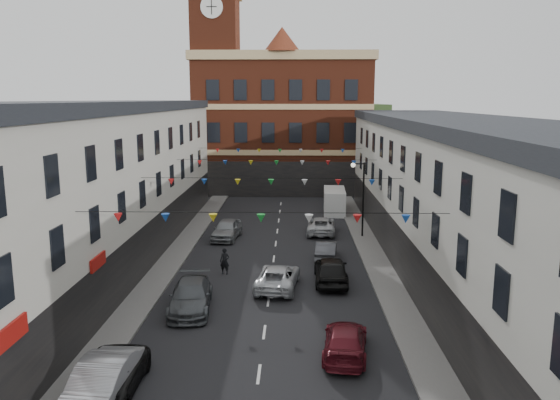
# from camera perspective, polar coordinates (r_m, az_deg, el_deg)

# --- Properties ---
(ground) EXTENTS (160.00, 160.00, 0.00)m
(ground) POSITION_cam_1_polar(r_m,az_deg,el_deg) (30.19, -1.23, -10.53)
(ground) COLOR black
(ground) RESTS_ON ground
(pavement_left) EXTENTS (1.80, 64.00, 0.15)m
(pavement_left) POSITION_cam_1_polar(r_m,az_deg,el_deg) (33.06, -13.24, -8.78)
(pavement_left) COLOR #605E5B
(pavement_left) RESTS_ON ground
(pavement_right) EXTENTS (1.80, 64.00, 0.15)m
(pavement_right) POSITION_cam_1_polar(r_m,az_deg,el_deg) (32.49, 11.35, -9.06)
(pavement_right) COLOR #605E5B
(pavement_right) RESTS_ON ground
(terrace_left) EXTENTS (8.40, 56.00, 10.70)m
(terrace_left) POSITION_cam_1_polar(r_m,az_deg,el_deg) (32.44, -22.45, -0.04)
(terrace_left) COLOR beige
(terrace_left) RESTS_ON ground
(terrace_right) EXTENTS (8.40, 56.00, 9.70)m
(terrace_right) POSITION_cam_1_polar(r_m,az_deg,el_deg) (31.52, 20.75, -1.14)
(terrace_right) COLOR beige
(terrace_right) RESTS_ON ground
(civic_building) EXTENTS (20.60, 13.30, 18.50)m
(civic_building) POSITION_cam_1_polar(r_m,az_deg,el_deg) (66.16, 0.31, 8.18)
(civic_building) COLOR maroon
(civic_building) RESTS_ON ground
(clock_tower) EXTENTS (5.60, 5.60, 30.00)m
(clock_tower) POSITION_cam_1_polar(r_m,az_deg,el_deg) (63.89, -6.70, 14.12)
(clock_tower) COLOR maroon
(clock_tower) RESTS_ON ground
(distant_hill) EXTENTS (40.00, 14.00, 10.00)m
(distant_hill) POSITION_cam_1_polar(r_m,az_deg,el_deg) (90.49, -1.93, 6.82)
(distant_hill) COLOR #2E4B23
(distant_hill) RESTS_ON ground
(street_lamp) EXTENTS (1.10, 0.36, 6.00)m
(street_lamp) POSITION_cam_1_polar(r_m,az_deg,el_deg) (43.03, 8.39, 1.13)
(street_lamp) COLOR black
(street_lamp) RESTS_ON ground
(car_left_b) EXTENTS (1.90, 4.98, 1.62)m
(car_left_b) POSITION_cam_1_polar(r_m,az_deg,el_deg) (21.49, -18.26, -17.89)
(car_left_b) COLOR #A7A9AF
(car_left_b) RESTS_ON ground
(car_left_c) EXTENTS (2.26, 4.82, 1.33)m
(car_left_c) POSITION_cam_1_polar(r_m,az_deg,el_deg) (22.20, -17.54, -17.30)
(car_left_c) COLOR black
(car_left_c) RESTS_ON ground
(car_left_d) EXTENTS (2.50, 5.26, 1.48)m
(car_left_d) POSITION_cam_1_polar(r_m,az_deg,el_deg) (29.17, -9.32, -9.90)
(car_left_d) COLOR #484C51
(car_left_d) RESTS_ON ground
(car_left_e) EXTENTS (2.32, 4.73, 1.55)m
(car_left_e) POSITION_cam_1_polar(r_m,az_deg,el_deg) (43.07, -5.58, -3.05)
(car_left_e) COLOR gray
(car_left_e) RESTS_ON ground
(car_right_c) EXTENTS (2.37, 4.67, 1.30)m
(car_right_c) POSITION_cam_1_polar(r_m,az_deg,el_deg) (24.28, 6.84, -14.39)
(car_right_c) COLOR #5A121B
(car_right_c) RESTS_ON ground
(car_right_d) EXTENTS (1.99, 4.81, 1.63)m
(car_right_d) POSITION_cam_1_polar(r_m,az_deg,el_deg) (32.88, 5.35, -7.29)
(car_right_d) COLOR black
(car_right_d) RESTS_ON ground
(car_right_e) EXTENTS (1.76, 4.00, 1.28)m
(car_right_e) POSITION_cam_1_polar(r_m,az_deg,el_deg) (37.62, 4.85, -5.26)
(car_right_e) COLOR #47484F
(car_right_e) RESTS_ON ground
(car_right_f) EXTENTS (2.50, 4.95, 1.34)m
(car_right_f) POSITION_cam_1_polar(r_m,az_deg,el_deg) (44.77, 4.31, -2.64)
(car_right_f) COLOR silver
(car_right_f) RESTS_ON ground
(moving_car) EXTENTS (2.76, 5.06, 1.35)m
(moving_car) POSITION_cam_1_polar(r_m,az_deg,el_deg) (31.95, -0.25, -8.05)
(moving_car) COLOR silver
(moving_car) RESTS_ON ground
(white_van) EXTENTS (2.24, 5.27, 2.29)m
(white_van) POSITION_cam_1_polar(r_m,az_deg,el_deg) (52.80, 5.70, -0.11)
(white_van) COLOR white
(white_van) RESTS_ON ground
(pedestrian) EXTENTS (0.68, 0.51, 1.68)m
(pedestrian) POSITION_cam_1_polar(r_m,az_deg,el_deg) (34.51, -5.80, -6.38)
(pedestrian) COLOR black
(pedestrian) RESTS_ON ground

